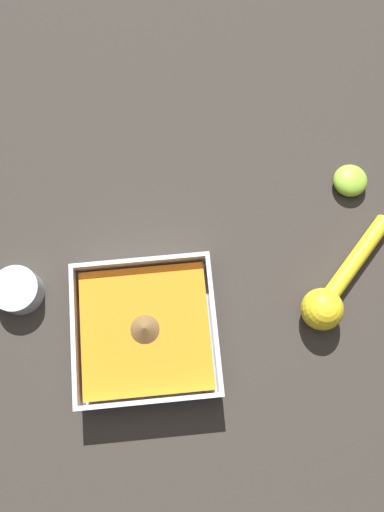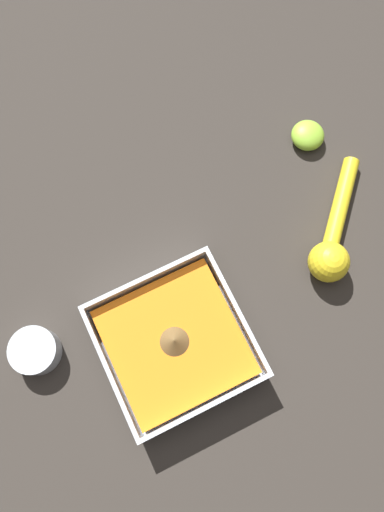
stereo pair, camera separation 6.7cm
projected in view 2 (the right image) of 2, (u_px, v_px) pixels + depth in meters
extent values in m
plane|color=#332D28|center=(163.00, 328.00, 0.71)|extent=(4.00, 4.00, 0.00)
cube|color=silver|center=(176.00, 344.00, 0.70)|extent=(0.19, 0.19, 0.01)
cube|color=silver|center=(206.00, 406.00, 0.65)|extent=(0.19, 0.01, 0.05)
cube|color=silver|center=(147.00, 281.00, 0.70)|extent=(0.19, 0.01, 0.05)
cube|color=silver|center=(112.00, 373.00, 0.66)|extent=(0.01, 0.18, 0.05)
cube|color=silver|center=(237.00, 312.00, 0.69)|extent=(0.01, 0.18, 0.05)
cube|color=orange|center=(176.00, 342.00, 0.68)|extent=(0.17, 0.17, 0.03)
cone|color=brown|center=(175.00, 341.00, 0.66)|extent=(0.04, 0.04, 0.02)
cylinder|color=silver|center=(36.00, 350.00, 0.69)|extent=(0.07, 0.07, 0.04)
cylinder|color=brown|center=(37.00, 351.00, 0.69)|extent=(0.06, 0.06, 0.02)
sphere|color=yellow|center=(330.00, 261.00, 0.71)|extent=(0.06, 0.06, 0.06)
cylinder|color=yellow|center=(342.00, 202.00, 0.75)|extent=(0.12, 0.12, 0.02)
ellipsoid|color=#93CC38|center=(309.00, 135.00, 0.78)|extent=(0.05, 0.05, 0.03)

